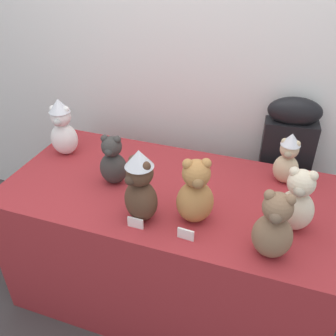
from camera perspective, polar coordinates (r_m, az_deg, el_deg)
name	(u,v)px	position (r m, az deg, el deg)	size (l,w,h in m)	color
ground_plane	(153,325)	(2.18, -2.35, -22.98)	(10.00, 10.00, 0.00)	#3D3838
wall_back	(207,39)	(2.13, 6.08, 19.09)	(7.00, 0.08, 2.60)	white
display_table	(168,244)	(2.04, 0.00, -11.63)	(1.59, 0.79, 0.74)	maroon
instrument_case	(280,183)	(2.28, 16.89, -2.22)	(0.29, 0.15, 1.08)	black
teddy_bear_cream	(297,202)	(1.59, 19.24, -4.92)	(0.16, 0.14, 0.29)	beige
teddy_bear_mocha	(274,227)	(1.44, 15.96, -8.76)	(0.16, 0.14, 0.30)	#7F6047
teddy_bear_caramel	(195,193)	(1.54, 4.24, -3.88)	(0.20, 0.18, 0.31)	#B27A42
teddy_bear_charcoal	(113,161)	(1.80, -8.48, 1.01)	(0.15, 0.13, 0.26)	#383533
teddy_bear_sand	(287,159)	(1.87, 17.92, 1.32)	(0.13, 0.11, 0.27)	#CCB78E
teddy_bear_snow	(62,128)	(2.08, -15.94, 5.96)	(0.17, 0.15, 0.32)	white
teddy_bear_cocoa	(140,187)	(1.54, -4.30, -2.90)	(0.20, 0.19, 0.34)	#4C3323
name_card_front_left	(186,234)	(1.52, 2.74, -10.16)	(0.07, 0.01, 0.05)	white
name_card_front_middle	(135,223)	(1.58, -5.03, -8.42)	(0.07, 0.01, 0.05)	white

